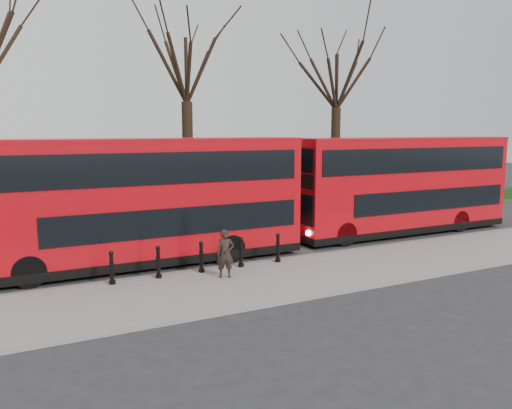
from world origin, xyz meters
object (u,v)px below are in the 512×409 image
bollard_row (201,258)px  bus_rear (401,185)px  bus_lead (147,202)px  pedestrian (225,254)px

bollard_row → bus_rear: bus_rear is taller
bus_rear → bollard_row: bearing=-166.8°
bollard_row → bus_rear: bearing=13.2°
bus_lead → bus_rear: (12.18, 0.17, -0.03)m
bollard_row → bus_lead: bus_lead is taller
bus_rear → pedestrian: size_ratio=7.22×
pedestrian → bus_rear: bearing=33.4°
pedestrian → bollard_row: bearing=132.8°
bus_lead → bus_rear: size_ratio=1.01×
bollard_row → bus_lead: size_ratio=0.52×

